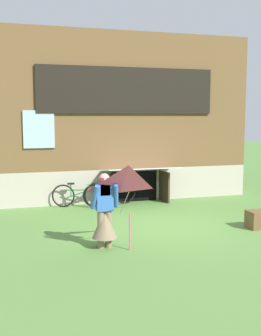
{
  "coord_description": "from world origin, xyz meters",
  "views": [
    {
      "loc": [
        -3.63,
        -9.61,
        2.7
      ],
      "look_at": [
        -0.59,
        0.65,
        1.37
      ],
      "focal_mm": 45.04,
      "sensor_mm": 36.0,
      "label": 1
    }
  ],
  "objects_px": {
    "bicycle_black": "(111,193)",
    "kite": "(129,189)",
    "person": "(105,217)",
    "bicycle_green": "(79,195)",
    "wooden_crate": "(258,219)"
  },
  "relations": [
    {
      "from": "bicycle_black",
      "to": "kite",
      "type": "bearing_deg",
      "value": -112.0
    },
    {
      "from": "person",
      "to": "bicycle_green",
      "type": "xyz_separation_m",
      "value": [
        0.14,
        4.04,
        -0.29
      ]
    },
    {
      "from": "kite",
      "to": "wooden_crate",
      "type": "distance_m",
      "value": 3.85
    },
    {
      "from": "kite",
      "to": "bicycle_green",
      "type": "bearing_deg",
      "value": 92.55
    },
    {
      "from": "person",
      "to": "kite",
      "type": "relative_size",
      "value": 0.94
    },
    {
      "from": "bicycle_black",
      "to": "wooden_crate",
      "type": "relative_size",
      "value": 3.45
    },
    {
      "from": "person",
      "to": "kite",
      "type": "height_order",
      "value": "kite"
    },
    {
      "from": "person",
      "to": "bicycle_black",
      "type": "xyz_separation_m",
      "value": [
        1.11,
        4.01,
        -0.27
      ]
    },
    {
      "from": "bicycle_green",
      "to": "wooden_crate",
      "type": "height_order",
      "value": "bicycle_green"
    },
    {
      "from": "bicycle_green",
      "to": "wooden_crate",
      "type": "xyz_separation_m",
      "value": [
        3.76,
        -3.6,
        -0.14
      ]
    },
    {
      "from": "kite",
      "to": "person",
      "type": "bearing_deg",
      "value": 120.27
    },
    {
      "from": "bicycle_black",
      "to": "bicycle_green",
      "type": "bearing_deg",
      "value": 165.92
    },
    {
      "from": "person",
      "to": "wooden_crate",
      "type": "xyz_separation_m",
      "value": [
        3.89,
        0.44,
        -0.44
      ]
    },
    {
      "from": "bicycle_black",
      "to": "bicycle_green",
      "type": "relative_size",
      "value": 1.09
    },
    {
      "from": "wooden_crate",
      "to": "bicycle_green",
      "type": "bearing_deg",
      "value": 136.26
    }
  ]
}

